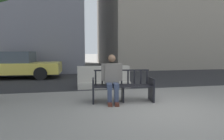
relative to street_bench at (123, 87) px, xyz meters
The scene contains 6 objects.
ground_plane 1.33m from the street_bench, 51.64° to the right, with size 200.00×200.00×0.00m, color gray.
street_asphalt 7.76m from the street_bench, 84.19° to the left, with size 120.00×12.00×0.01m, color #28282B.
street_bench is the anchor object (origin of this frame).
seated_person 0.43m from the street_bench, behind, with size 0.59×0.75×1.31m.
jersey_barrier_centre 2.21m from the street_bench, 94.79° to the left, with size 2.01×0.71×0.84m.
car_taxi_near 7.16m from the street_bench, 126.54° to the left, with size 4.57×2.12×1.39m.
Camera 1 is at (-2.18, -4.36, 1.41)m, focal length 32.00 mm.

